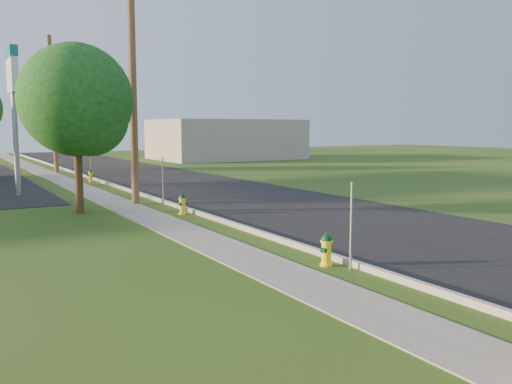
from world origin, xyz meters
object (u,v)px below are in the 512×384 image
Objects in this scene: hydrant_mid at (183,204)px; utility_pole_mid at (133,84)px; tree_verge at (79,104)px; utility_pole_far at (53,104)px; hydrant_far at (91,176)px; price_pylon at (13,79)px; hydrant_near at (327,250)px.

utility_pole_mid is at bearing 100.55° from hydrant_mid.
tree_verge is at bearing -151.42° from utility_pole_mid.
utility_pole_far is (0.00, 18.00, -0.15)m from utility_pole_mid.
hydrant_far is at bearing 86.65° from utility_pole_mid.
price_pylon is 11.29m from hydrant_mid.
price_pylon is at bearing 101.84° from tree_verge.
tree_verge is (-2.47, -19.34, -0.76)m from utility_pole_far.
utility_pole_far is 1.51× the size of tree_verge.
tree_verge reaches higher than hydrant_mid.
hydrant_mid is (0.05, 8.71, 0.00)m from hydrant_near.
utility_pole_mid is at bearing 92.85° from hydrant_near.
hydrant_near reaches higher than hydrant_far.
utility_pole_mid reaches higher than hydrant_near.
hydrant_far is (0.61, -7.66, -4.43)m from utility_pole_far.
tree_verge is 12.63m from hydrant_far.
hydrant_mid reaches higher than hydrant_far.
price_pylon is 8.88× the size of hydrant_far.
hydrant_mid is (0.66, -21.52, -4.42)m from utility_pole_far.
utility_pole_far is at bearing 91.15° from hydrant_near.
hydrant_mid is at bearing -89.79° from hydrant_far.
utility_pole_mid reaches higher than price_pylon.
utility_pole_far reaches higher than tree_verge.
hydrant_far is at bearing 90.01° from hydrant_near.
hydrant_near is at bearing -87.15° from utility_pole_mid.
tree_verge is 8.15× the size of hydrant_far.
utility_pole_far is at bearing 94.52° from hydrant_far.
hydrant_mid is 1.02× the size of hydrant_far.
utility_pole_far reaches higher than price_pylon.
hydrant_near is 22.57m from hydrant_far.
hydrant_mid is at bearing 89.69° from hydrant_near.
utility_pole_mid reaches higher than utility_pole_far.
price_pylon reaches higher than tree_verge.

